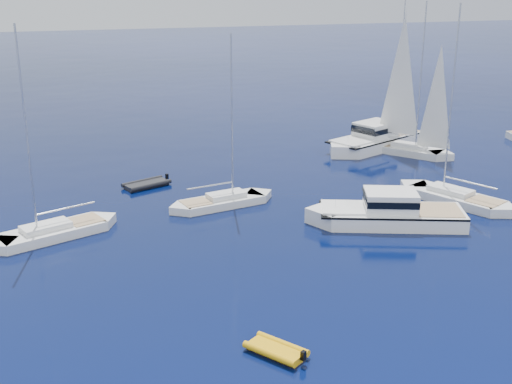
% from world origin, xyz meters
% --- Properties ---
extents(motor_cruiser_centre, '(12.98, 7.65, 3.26)m').
position_xyz_m(motor_cruiser_centre, '(7.70, 20.84, 0.00)').
color(motor_cruiser_centre, white).
rests_on(motor_cruiser_centre, ground).
extents(motor_cruiser_distant, '(13.92, 9.42, 3.53)m').
position_xyz_m(motor_cruiser_distant, '(16.55, 41.21, 0.00)').
color(motor_cruiser_distant, silver).
rests_on(motor_cruiser_distant, ground).
extents(sailboat_mid_r, '(7.47, 11.02, 16.05)m').
position_xyz_m(sailboat_mid_r, '(15.28, 23.71, 0.00)').
color(sailboat_mid_r, white).
rests_on(sailboat_mid_r, ground).
extents(sailboat_mid_l, '(10.57, 6.41, 15.18)m').
position_xyz_m(sailboat_mid_l, '(-15.82, 25.16, 0.00)').
color(sailboat_mid_l, white).
rests_on(sailboat_mid_l, ground).
extents(sailboat_centre, '(9.74, 4.46, 13.87)m').
position_xyz_m(sailboat_centre, '(-2.86, 28.22, 0.00)').
color(sailboat_centre, silver).
rests_on(sailboat_centre, ground).
extents(sailboat_sails_r, '(8.91, 9.92, 15.60)m').
position_xyz_m(sailboat_sails_r, '(18.77, 38.37, 0.00)').
color(sailboat_sails_r, silver).
rests_on(sailboat_sails_r, ground).
extents(sailboat_sails_far, '(8.10, 9.68, 14.83)m').
position_xyz_m(sailboat_sails_far, '(31.69, 63.85, 0.00)').
color(sailboat_sails_far, white).
rests_on(sailboat_sails_far, ground).
extents(tender_yellow, '(3.30, 3.59, 0.95)m').
position_xyz_m(tender_yellow, '(-5.49, 6.45, 0.00)').
color(tender_yellow, '#ECAA0D').
rests_on(tender_yellow, ground).
extents(tender_grey_far, '(4.70, 3.66, 0.95)m').
position_xyz_m(tender_grey_far, '(-7.97, 34.85, 0.00)').
color(tender_grey_far, black).
rests_on(tender_grey_far, ground).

